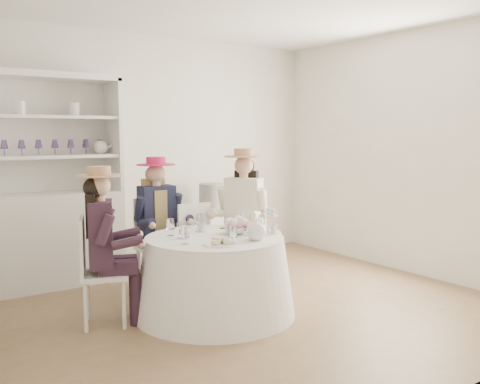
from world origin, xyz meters
TOP-DOWN VIEW (x-y plane):
  - ground at (0.00, 0.00)m, footprint 4.50×4.50m
  - wall_back at (0.00, 2.00)m, footprint 4.50×0.00m
  - wall_front at (0.00, -2.00)m, footprint 4.50×0.00m
  - wall_right at (2.25, 0.00)m, footprint 0.00×4.50m
  - tea_table at (-0.30, 0.05)m, footprint 1.40×1.40m
  - hutch at (-1.15, 1.77)m, footprint 1.30×0.53m
  - side_table at (0.65, 1.65)m, footprint 0.48×0.48m
  - hatbox at (0.65, 1.65)m, footprint 0.35×0.35m
  - guest_left at (-1.18, 0.35)m, footprint 0.54×0.50m
  - guest_mid at (-0.39, 0.97)m, footprint 0.48×0.50m
  - guest_right at (0.41, 0.64)m, footprint 0.61×0.57m
  - spare_chair at (-0.13, 0.80)m, footprint 0.38×0.38m
  - teacup_a at (-0.55, 0.14)m, footprint 0.11×0.11m
  - teacup_b at (-0.28, 0.30)m, footprint 0.10×0.10m
  - teacup_c at (-0.05, 0.18)m, footprint 0.10×0.10m
  - flower_bowl at (-0.08, 0.03)m, footprint 0.24×0.24m
  - flower_arrangement at (-0.09, 0.03)m, footprint 0.20×0.20m
  - table_teapot at (-0.10, -0.28)m, footprint 0.23×0.17m
  - sandwich_plate at (-0.45, -0.26)m, footprint 0.27×0.27m
  - cupcake_stand at (0.18, -0.08)m, footprint 0.23×0.23m
  - stemware_set at (-0.30, 0.05)m, footprint 0.80×0.84m

SIDE VIEW (x-z plane):
  - ground at x=0.00m, z-range 0.00..0.00m
  - side_table at x=0.65m, z-range 0.00..0.68m
  - tea_table at x=-0.30m, z-range 0.00..0.68m
  - spare_chair at x=-0.13m, z-range 0.03..0.92m
  - sandwich_plate at x=-0.45m, z-range 0.67..0.73m
  - flower_bowl at x=-0.08m, z-range 0.69..0.74m
  - teacup_c at x=-0.05m, z-range 0.69..0.75m
  - teacup_a at x=-0.55m, z-range 0.69..0.76m
  - teacup_b at x=-0.28m, z-range 0.69..0.76m
  - guest_left at x=-1.18m, z-range 0.08..1.39m
  - guest_mid at x=-0.39m, z-range 0.09..1.43m
  - table_teapot at x=-0.10m, z-range 0.67..0.85m
  - stemware_set at x=-0.30m, z-range 0.69..0.84m
  - cupcake_stand at x=0.18m, z-range 0.66..0.87m
  - hutch at x=-1.15m, z-range -0.31..1.86m
  - flower_arrangement at x=-0.09m, z-range 0.75..0.82m
  - guest_right at x=0.41m, z-range 0.09..1.51m
  - hatbox at x=0.65m, z-range 0.68..0.97m
  - wall_back at x=0.00m, z-range -0.90..3.60m
  - wall_front at x=0.00m, z-range -0.90..3.60m
  - wall_right at x=2.25m, z-range -0.90..3.60m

